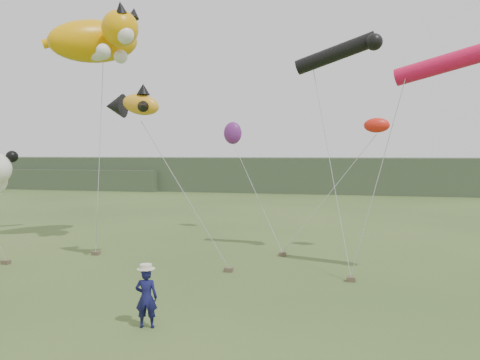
{
  "coord_description": "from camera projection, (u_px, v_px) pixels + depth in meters",
  "views": [
    {
      "loc": [
        4.37,
        -12.75,
        4.52
      ],
      "look_at": [
        0.77,
        3.0,
        3.6
      ],
      "focal_mm": 35.0,
      "sensor_mm": 36.0,
      "label": 1
    }
  ],
  "objects": [
    {
      "name": "ground",
      "position": [
        191.0,
        308.0,
        13.64
      ],
      "size": [
        120.0,
        120.0,
        0.0
      ],
      "primitive_type": "plane",
      "color": "#385123",
      "rests_on": "ground"
    },
    {
      "name": "headland",
      "position": [
        284.0,
        174.0,
        57.71
      ],
      "size": [
        90.0,
        13.0,
        4.0
      ],
      "color": "#2D3D28",
      "rests_on": "ground"
    },
    {
      "name": "festival_attendant",
      "position": [
        146.0,
        298.0,
        12.1
      ],
      "size": [
        0.64,
        0.49,
        1.57
      ],
      "primitive_type": "imported",
      "rotation": [
        0.0,
        0.0,
        3.36
      ],
      "color": "#111243",
      "rests_on": "ground"
    },
    {
      "name": "sandbag_anchors",
      "position": [
        188.0,
        263.0,
        18.97
      ],
      "size": [
        14.03,
        4.28,
        0.16
      ],
      "color": "brown",
      "rests_on": "ground"
    },
    {
      "name": "cat_kite",
      "position": [
        100.0,
        39.0,
        22.53
      ],
      "size": [
        5.99,
        4.91,
        2.7
      ],
      "color": "#E29904",
      "rests_on": "ground"
    },
    {
      "name": "fish_kite",
      "position": [
        131.0,
        104.0,
        18.68
      ],
      "size": [
        2.53,
        1.69,
        1.35
      ],
      "color": "orange",
      "rests_on": "ground"
    },
    {
      "name": "tube_kites",
      "position": [
        390.0,
        56.0,
        17.82
      ],
      "size": [
        7.39,
        4.45,
        2.57
      ],
      "color": "black",
      "rests_on": "ground"
    },
    {
      "name": "misc_kites",
      "position": [
        274.0,
        131.0,
        24.63
      ],
      "size": [
        8.74,
        5.22,
        1.27
      ],
      "color": "red",
      "rests_on": "ground"
    }
  ]
}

